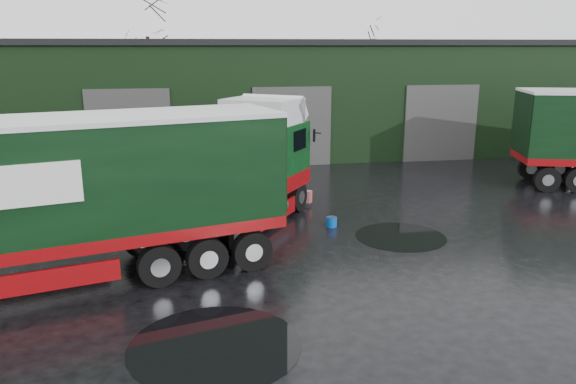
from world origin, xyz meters
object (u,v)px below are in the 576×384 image
object	(u,v)px
tree_back_a	(149,63)
tree_back_b	(356,75)
trailer_left	(5,209)
wash_bucket	(332,222)
warehouse	(275,94)
hero_tractor	(239,165)

from	to	relation	value
tree_back_a	tree_back_b	world-z (taller)	tree_back_a
tree_back_b	trailer_left	bearing A→B (deg)	-120.26
tree_back_b	wash_bucket	bearing A→B (deg)	-107.79
tree_back_a	tree_back_b	distance (m)	16.03
warehouse	tree_back_b	world-z (taller)	tree_back_b
tree_back_a	tree_back_b	bearing A→B (deg)	0.00
hero_tractor	tree_back_a	distance (m)	26.03
hero_tractor	wash_bucket	distance (m)	3.69
warehouse	tree_back_a	size ratio (longest dim) A/B	3.41
wash_bucket	tree_back_b	distance (m)	27.79
warehouse	tree_back_a	xyz separation A→B (m)	(-8.00, 10.00, 1.59)
warehouse	trailer_left	xyz separation A→B (m)	(-9.50, -20.00, -0.99)
warehouse	tree_back_a	world-z (taller)	tree_back_a
hero_tractor	tree_back_b	bearing A→B (deg)	100.22
tree_back_a	wash_bucket	bearing A→B (deg)	-73.88
warehouse	tree_back_a	bearing A→B (deg)	128.66
tree_back_a	tree_back_b	size ratio (longest dim) A/B	1.27
wash_bucket	trailer_left	bearing A→B (deg)	-157.51
warehouse	wash_bucket	xyz separation A→B (m)	(-0.42, -16.24, -2.99)
trailer_left	tree_back_a	distance (m)	30.15
trailer_left	wash_bucket	bearing A→B (deg)	-82.77
trailer_left	tree_back_a	size ratio (longest dim) A/B	1.47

